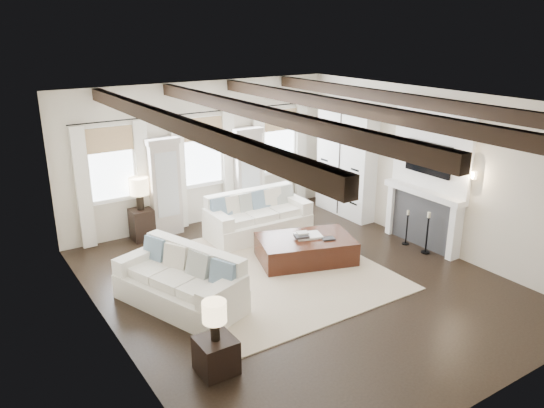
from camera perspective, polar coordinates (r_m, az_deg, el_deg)
ground at (r=9.54m, az=2.88°, el=-8.46°), size 7.50×7.50×0.00m
room_shell at (r=9.95m, az=3.52°, el=4.37°), size 6.54×7.54×3.22m
area_rug at (r=9.97m, az=-0.21°, el=-7.09°), size 3.71×4.21×0.02m
sofa_back at (r=11.47m, az=-1.65°, el=-1.48°), size 2.23×1.03×0.95m
sofa_left at (r=8.82m, az=-9.63°, el=-8.40°), size 1.67×2.39×0.94m
ottoman at (r=10.29m, az=3.63°, el=-4.88°), size 2.05×1.62×0.47m
tray at (r=10.27m, az=3.92°, el=-3.41°), size 0.59×0.52×0.04m
book_lower at (r=10.12m, az=3.21°, el=-3.48°), size 0.31×0.27×0.04m
book_upper at (r=10.19m, az=3.30°, el=-3.11°), size 0.26×0.23×0.03m
book_loose at (r=10.18m, az=6.06°, el=-3.71°), size 0.28×0.25×0.03m
side_table_front at (r=7.27m, az=-6.04°, el=-15.87°), size 0.49×0.49×0.49m
lamp_front at (r=6.94m, az=-6.21°, el=-11.68°), size 0.32×0.32×0.55m
side_table_back at (r=11.57m, az=-13.80°, el=-2.14°), size 0.45×0.45×0.67m
lamp_back at (r=11.31m, az=-14.12°, el=1.68°), size 0.40×0.40×0.69m
candlestick_near at (r=11.00m, az=16.32°, el=-3.35°), size 0.18×0.18×0.87m
candlestick_far at (r=11.34m, az=14.28°, el=-2.75°), size 0.15×0.15×0.75m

